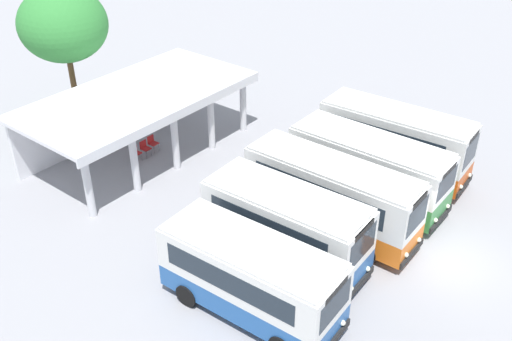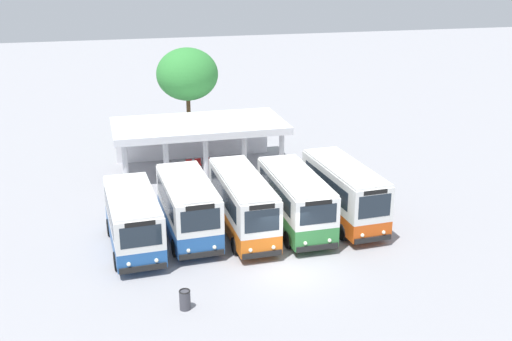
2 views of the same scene
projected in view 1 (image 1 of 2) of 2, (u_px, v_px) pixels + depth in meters
name	position (u px, v px, depth m)	size (l,w,h in m)	color
ground_plane	(446.00, 259.00, 23.35)	(180.00, 180.00, 0.00)	#939399
city_bus_nearest_orange	(251.00, 275.00, 20.09)	(2.69, 6.79, 3.01)	black
city_bus_second_in_row	(286.00, 225.00, 22.31)	(2.67, 6.66, 3.24)	black
city_bus_middle_cream	(331.00, 194.00, 24.15)	(2.33, 7.67, 3.26)	black
city_bus_fourth_amber	(368.00, 167.00, 26.06)	(2.48, 7.32, 3.16)	black
city_bus_fifth_blue	(395.00, 140.00, 28.06)	(2.59, 7.42, 3.35)	black
terminal_canopy	(131.00, 104.00, 29.66)	(11.83, 6.09, 3.40)	silver
waiting_chair_end_by_column	(135.00, 152.00, 29.74)	(0.45, 0.45, 0.86)	slate
waiting_chair_second_from_end	(145.00, 147.00, 30.14)	(0.45, 0.45, 0.86)	slate
waiting_chair_middle_seat	(152.00, 142.00, 30.61)	(0.45, 0.45, 0.86)	slate
roadside_tree_behind_canopy	(63.00, 25.00, 30.77)	(4.71, 4.71, 7.76)	brown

